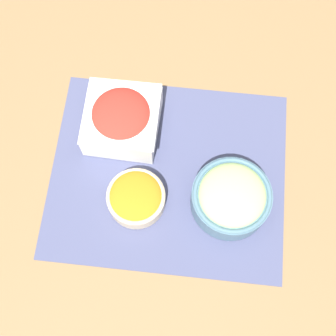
% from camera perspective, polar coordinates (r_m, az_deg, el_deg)
% --- Properties ---
extents(ground_plane, '(3.00, 3.00, 0.00)m').
position_cam_1_polar(ground_plane, '(0.92, 0.00, -0.72)').
color(ground_plane, olive).
extents(placemat, '(0.46, 0.39, 0.00)m').
position_cam_1_polar(placemat, '(0.92, 0.00, -0.68)').
color(placemat, '#474C70').
rests_on(placemat, ground_plane).
extents(cucumber_bowl, '(0.15, 0.15, 0.08)m').
position_cam_1_polar(cucumber_bowl, '(0.87, 7.72, -3.56)').
color(cucumber_bowl, slate).
rests_on(cucumber_bowl, placemat).
extents(carrot_bowl, '(0.11, 0.11, 0.05)m').
position_cam_1_polar(carrot_bowl, '(0.88, -3.91, -3.62)').
color(carrot_bowl, beige).
rests_on(carrot_bowl, placemat).
extents(tomato_bowl, '(0.15, 0.15, 0.08)m').
position_cam_1_polar(tomato_bowl, '(0.92, -5.63, 5.97)').
color(tomato_bowl, white).
rests_on(tomato_bowl, placemat).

